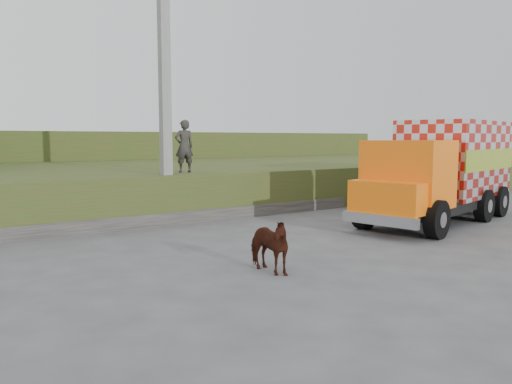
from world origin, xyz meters
TOP-DOWN VIEW (x-y plane):
  - ground at (0.00, 0.00)m, footprint 120.00×120.00m
  - embankment at (0.00, 10.00)m, footprint 40.00×12.00m
  - embankment_far at (0.00, 22.00)m, footprint 40.00×12.00m
  - retaining_strip at (-2.00, 4.20)m, footprint 16.00×0.50m
  - utility_pole at (-1.00, 4.60)m, footprint 1.20×0.30m
  - cargo_truck at (6.36, -0.06)m, footprint 7.48×3.85m
  - cow at (-1.83, -1.99)m, footprint 0.67×1.34m
  - pedestrian at (-0.02, 5.33)m, footprint 0.68×0.49m

SIDE VIEW (x-z plane):
  - ground at x=0.00m, z-range 0.00..0.00m
  - retaining_strip at x=-2.00m, z-range 0.00..0.40m
  - cow at x=-1.83m, z-range 0.00..1.11m
  - embankment at x=0.00m, z-range 0.00..1.50m
  - embankment_far at x=0.00m, z-range 0.00..3.00m
  - cargo_truck at x=6.36m, z-range 0.05..3.24m
  - pedestrian at x=-0.02m, z-range 1.50..3.25m
  - utility_pole at x=-1.00m, z-range 0.08..8.07m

